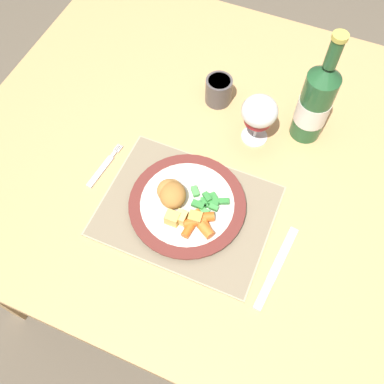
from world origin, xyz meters
name	(u,v)px	position (x,y,z in m)	size (l,w,h in m)	color
ground_plane	(220,261)	(0.00, 0.00, 0.00)	(6.00, 6.00, 0.00)	brown
dining_table	(235,175)	(0.00, 0.00, 0.66)	(1.33, 1.03, 0.74)	tan
placemat	(187,211)	(-0.06, -0.18, 0.74)	(0.38, 0.29, 0.01)	tan
dinner_plate	(187,205)	(-0.06, -0.17, 0.76)	(0.26, 0.26, 0.02)	silver
breaded_croquettes	(171,193)	(-0.10, -0.17, 0.79)	(0.09, 0.09, 0.04)	#A87033
green_beans_pile	(207,201)	(-0.02, -0.16, 0.77)	(0.09, 0.06, 0.02)	green
glazed_carrots	(200,223)	(-0.01, -0.21, 0.78)	(0.08, 0.08, 0.02)	orange
fork	(103,168)	(-0.28, -0.16, 0.74)	(0.03, 0.13, 0.01)	silver
table_knife	(273,275)	(0.17, -0.25, 0.74)	(0.04, 0.20, 0.01)	silver
wine_glass	(259,113)	(0.02, 0.07, 0.83)	(0.08, 0.08, 0.13)	silver
bottle	(315,102)	(0.13, 0.14, 0.85)	(0.08, 0.08, 0.30)	#23562D
roast_potatoes	(183,218)	(-0.05, -0.22, 0.78)	(0.07, 0.04, 0.03)	gold
drinking_cup	(219,90)	(-0.11, 0.15, 0.78)	(0.07, 0.07, 0.07)	#4C4747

